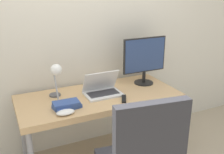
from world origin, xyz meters
The scene contains 8 objects.
wall_back centered at (0.00, 0.77, 1.30)m, with size 8.00×0.05×2.60m.
desk centered at (0.00, 0.35, 0.67)m, with size 1.58×0.70×0.73m.
laptop centered at (0.04, 0.35, 0.78)m, with size 0.36×0.25×0.24m.
monitor centered at (0.58, 0.45, 1.02)m, with size 0.50×0.21×0.51m.
desk_lamp centered at (-0.40, 0.40, 0.99)m, with size 0.11×0.24×0.36m.
book_stack centered at (-0.37, 0.20, 0.76)m, with size 0.25×0.18×0.06m.
tv_remote centered at (0.17, 0.14, 0.74)m, with size 0.11×0.16×0.02m.
game_controller centered at (-0.41, 0.08, 0.75)m, with size 0.16×0.09×0.04m.
Camera 1 is at (-0.89, -1.86, 1.76)m, focal length 42.00 mm.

